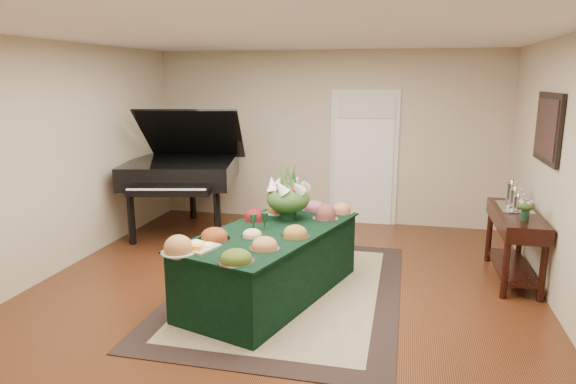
% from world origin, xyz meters
% --- Properties ---
extents(ground, '(6.00, 6.00, 0.00)m').
position_xyz_m(ground, '(0.00, 0.00, 0.00)').
color(ground, black).
rests_on(ground, ground).
extents(area_rug, '(2.38, 3.33, 0.01)m').
position_xyz_m(area_rug, '(0.06, 0.07, 0.01)').
color(area_rug, black).
rests_on(area_rug, ground).
extents(kitchen_doorway, '(1.05, 0.07, 2.10)m').
position_xyz_m(kitchen_doorway, '(0.60, 2.97, 1.02)').
color(kitchen_doorway, silver).
rests_on(kitchen_doorway, ground).
extents(buffet_table, '(1.64, 2.40, 0.73)m').
position_xyz_m(buffet_table, '(-0.08, -0.13, 0.37)').
color(buffet_table, black).
rests_on(buffet_table, ground).
extents(food_platters, '(1.55, 2.31, 0.13)m').
position_xyz_m(food_platters, '(-0.09, -0.11, 0.78)').
color(food_platters, '#A7B0A7').
rests_on(food_platters, buffet_table).
extents(cutting_board, '(0.39, 0.39, 0.10)m').
position_xyz_m(cutting_board, '(-0.58, -0.82, 0.77)').
color(cutting_board, tan).
rests_on(cutting_board, buffet_table).
extents(green_goblets, '(0.17, 0.16, 0.18)m').
position_xyz_m(green_goblets, '(-0.20, -0.14, 0.82)').
color(green_goblets, black).
rests_on(green_goblets, buffet_table).
extents(floral_centerpiece, '(0.50, 0.50, 0.50)m').
position_xyz_m(floral_centerpiece, '(-0.01, 0.33, 1.03)').
color(floral_centerpiece, black).
rests_on(floral_centerpiece, buffet_table).
extents(grand_piano, '(1.88, 2.10, 1.86)m').
position_xyz_m(grand_piano, '(-1.98, 1.90, 0.94)').
color(grand_piano, black).
rests_on(grand_piano, ground).
extents(wicker_basket, '(0.46, 0.46, 0.29)m').
position_xyz_m(wicker_basket, '(-0.79, 1.30, 0.14)').
color(wicker_basket, olive).
rests_on(wicker_basket, ground).
extents(mahogany_sideboard, '(0.45, 1.38, 0.81)m').
position_xyz_m(mahogany_sideboard, '(2.50, 0.96, 0.62)').
color(mahogany_sideboard, black).
rests_on(mahogany_sideboard, ground).
extents(tea_service, '(0.34, 0.58, 0.30)m').
position_xyz_m(tea_service, '(2.50, 1.17, 0.92)').
color(tea_service, silver).
rests_on(tea_service, mahogany_sideboard).
extents(pink_bouquet, '(0.19, 0.19, 0.24)m').
position_xyz_m(pink_bouquet, '(2.50, 0.58, 0.96)').
color(pink_bouquet, black).
rests_on(pink_bouquet, mahogany_sideboard).
extents(wall_painting, '(0.05, 0.95, 0.75)m').
position_xyz_m(wall_painting, '(2.72, 0.96, 1.75)').
color(wall_painting, black).
rests_on(wall_painting, ground).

